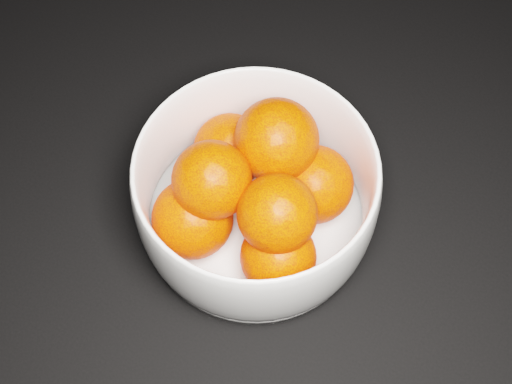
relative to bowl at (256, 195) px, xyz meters
The scene contains 2 objects.
bowl is the anchor object (origin of this frame).
orange_pile 0.01m from the bowl, 157.14° to the right, with size 0.15×0.14×0.10m.
Camera 1 is at (0.35, -0.46, 0.53)m, focal length 50.00 mm.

